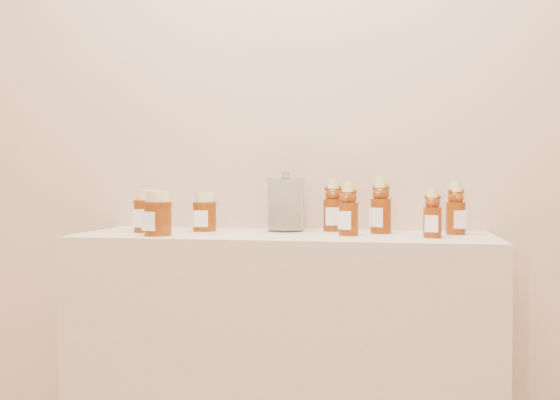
% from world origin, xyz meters
% --- Properties ---
extents(wall_back, '(3.50, 0.02, 2.70)m').
position_xyz_m(wall_back, '(0.00, 1.75, 1.35)').
color(wall_back, tan).
rests_on(wall_back, ground).
extents(display_table, '(1.20, 0.40, 0.90)m').
position_xyz_m(display_table, '(0.00, 1.55, 0.45)').
color(display_table, tan).
rests_on(display_table, ground).
extents(bear_bottle_back_left, '(0.07, 0.07, 0.18)m').
position_xyz_m(bear_bottle_back_left, '(0.13, 1.68, 0.99)').
color(bear_bottle_back_left, '#5C2207').
rests_on(bear_bottle_back_left, display_table).
extents(bear_bottle_back_mid, '(0.09, 0.09, 0.19)m').
position_xyz_m(bear_bottle_back_mid, '(0.28, 1.63, 0.99)').
color(bear_bottle_back_mid, '#5C2207').
rests_on(bear_bottle_back_mid, display_table).
extents(bear_bottle_back_right, '(0.08, 0.08, 0.17)m').
position_xyz_m(bear_bottle_back_right, '(0.49, 1.63, 0.99)').
color(bear_bottle_back_right, '#5C2207').
rests_on(bear_bottle_back_right, display_table).
extents(bear_bottle_front_left, '(0.08, 0.08, 0.17)m').
position_xyz_m(bear_bottle_front_left, '(0.19, 1.54, 0.99)').
color(bear_bottle_front_left, '#5C2207').
rests_on(bear_bottle_front_left, display_table).
extents(bear_bottle_front_right, '(0.06, 0.06, 0.15)m').
position_xyz_m(bear_bottle_front_right, '(0.42, 1.51, 0.98)').
color(bear_bottle_front_right, '#5C2207').
rests_on(bear_bottle_front_right, display_table).
extents(honey_jar_left, '(0.09, 0.09, 0.13)m').
position_xyz_m(honey_jar_left, '(-0.42, 1.55, 0.96)').
color(honey_jar_left, '#5C2207').
rests_on(honey_jar_left, display_table).
extents(honey_jar_back, '(0.08, 0.08, 0.12)m').
position_xyz_m(honey_jar_back, '(-0.26, 1.61, 0.96)').
color(honey_jar_back, '#5C2207').
rests_on(honey_jar_back, display_table).
extents(honey_jar_front, '(0.10, 0.10, 0.13)m').
position_xyz_m(honey_jar_front, '(-0.34, 1.44, 0.96)').
color(honey_jar_front, '#5C2207').
rests_on(honey_jar_front, display_table).
extents(glass_canister, '(0.15, 0.15, 0.18)m').
position_xyz_m(glass_canister, '(-0.01, 1.65, 0.99)').
color(glass_canister, white).
rests_on(glass_canister, display_table).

